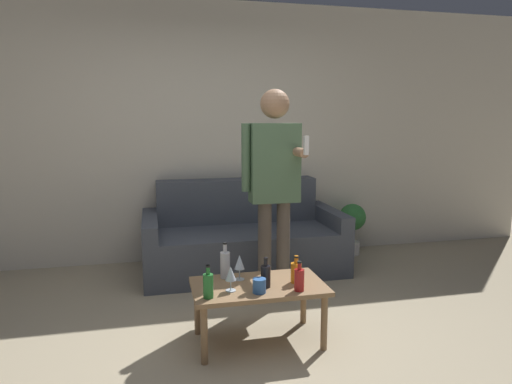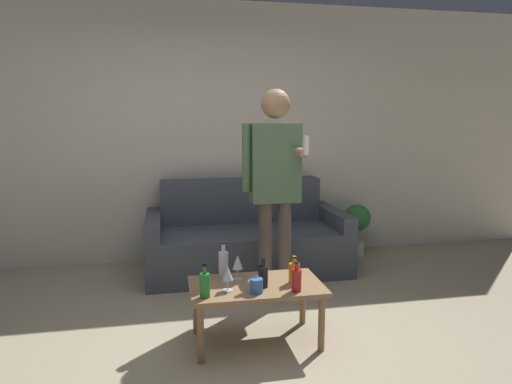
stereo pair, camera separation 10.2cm
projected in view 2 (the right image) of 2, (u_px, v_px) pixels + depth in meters
The scene contains 14 objects.
ground_plane at pixel (235, 362), 2.84m from camera, with size 16.00×16.00×0.00m, color tan.
wall_back at pixel (202, 133), 4.82m from camera, with size 8.00×0.06×2.70m.
couch at pixel (245, 238), 4.58m from camera, with size 1.94×0.95×0.88m.
coffee_table at pixel (256, 292), 3.05m from camera, with size 0.88×0.51×0.41m.
bottle_orange at pixel (205, 284), 2.81m from camera, with size 0.06×0.06×0.21m.
bottle_green at pixel (296, 280), 2.91m from camera, with size 0.06×0.06×0.20m.
bottle_dark at pixel (263, 275), 2.98m from camera, with size 0.06×0.06×0.20m.
bottle_yellow at pixel (224, 264), 3.16m from camera, with size 0.07×0.07×0.25m.
bottle_red at pixel (294, 272), 3.06m from camera, with size 0.07×0.07×0.19m.
wine_glass_near at pixel (238, 263), 3.12m from camera, with size 0.07×0.07×0.18m.
wine_glass_far at pixel (228, 274), 2.91m from camera, with size 0.07×0.07×0.16m.
cup_on_table at pixel (256, 286), 2.89m from camera, with size 0.08×0.08×0.09m.
person_standing_front at pixel (275, 177), 3.64m from camera, with size 0.46×0.43×1.73m.
potted_plant at pixel (357, 222), 5.02m from camera, with size 0.29×0.29×0.57m.
Camera 2 is at (-0.39, -2.61, 1.50)m, focal length 32.00 mm.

